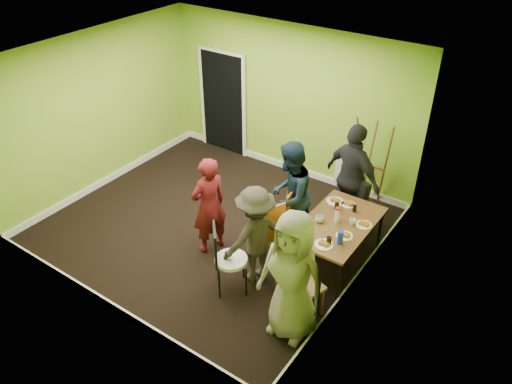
# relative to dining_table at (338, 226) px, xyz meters

# --- Properties ---
(ground) EXTENTS (5.00, 5.00, 0.00)m
(ground) POSITION_rel_dining_table_xyz_m (-2.05, -0.26, -0.70)
(ground) COLOR black
(ground) RESTS_ON ground
(room_walls) EXTENTS (5.04, 4.54, 2.82)m
(room_walls) POSITION_rel_dining_table_xyz_m (-2.07, -0.22, 0.29)
(room_walls) COLOR #95B82F
(room_walls) RESTS_ON ground
(dining_table) EXTENTS (0.90, 1.50, 0.75)m
(dining_table) POSITION_rel_dining_table_xyz_m (0.00, 0.00, 0.00)
(dining_table) COLOR black
(dining_table) RESTS_ON ground
(chair_left_far) EXTENTS (0.48, 0.48, 1.02)m
(chair_left_far) POSITION_rel_dining_table_xyz_m (-0.64, 0.00, -0.12)
(chair_left_far) COLOR #C66312
(chair_left_far) RESTS_ON ground
(chair_left_near) EXTENTS (0.57, 0.57, 1.06)m
(chair_left_near) POSITION_rel_dining_table_xyz_m (-0.62, -0.62, -0.10)
(chair_left_near) COLOR #C66312
(chair_left_near) RESTS_ON ground
(chair_back_end) EXTENTS (0.52, 0.56, 0.93)m
(chair_back_end) POSITION_rel_dining_table_xyz_m (-0.15, 0.89, -0.04)
(chair_back_end) COLOR #C66312
(chair_back_end) RESTS_ON ground
(chair_front_end) EXTENTS (0.54, 0.54, 1.04)m
(chair_front_end) POSITION_rel_dining_table_xyz_m (0.08, -1.21, -0.11)
(chair_front_end) COLOR #C66312
(chair_front_end) RESTS_ON ground
(chair_bentwood) EXTENTS (0.57, 0.57, 1.04)m
(chair_bentwood) POSITION_rel_dining_table_xyz_m (-1.01, -1.30, -0.12)
(chair_bentwood) COLOR black
(chair_bentwood) RESTS_ON ground
(easel) EXTENTS (0.65, 0.62, 1.63)m
(easel) POSITION_rel_dining_table_xyz_m (-0.25, 1.71, 0.11)
(easel) COLOR brown
(easel) RESTS_ON ground
(plate_near_left) EXTENTS (0.26, 0.26, 0.01)m
(plate_near_left) POSITION_rel_dining_table_xyz_m (-0.28, 0.45, 0.06)
(plate_near_left) COLOR white
(plate_near_left) RESTS_ON dining_table
(plate_near_right) EXTENTS (0.26, 0.26, 0.01)m
(plate_near_right) POSITION_rel_dining_table_xyz_m (-0.32, -0.38, 0.06)
(plate_near_right) COLOR white
(plate_near_right) RESTS_ON dining_table
(plate_far_back) EXTENTS (0.21, 0.21, 0.01)m
(plate_far_back) POSITION_rel_dining_table_xyz_m (-0.08, 0.49, 0.06)
(plate_far_back) COLOR white
(plate_far_back) RESTS_ON dining_table
(plate_far_front) EXTENTS (0.26, 0.26, 0.01)m
(plate_far_front) POSITION_rel_dining_table_xyz_m (0.07, -0.55, 0.06)
(plate_far_front) COLOR white
(plate_far_front) RESTS_ON dining_table
(plate_wall_back) EXTENTS (0.23, 0.23, 0.01)m
(plate_wall_back) POSITION_rel_dining_table_xyz_m (0.32, 0.16, 0.06)
(plate_wall_back) COLOR white
(plate_wall_back) RESTS_ON dining_table
(plate_wall_front) EXTENTS (0.23, 0.23, 0.01)m
(plate_wall_front) POSITION_rel_dining_table_xyz_m (0.21, -0.22, 0.06)
(plate_wall_front) COLOR white
(plate_wall_front) RESTS_ON dining_table
(thermos) EXTENTS (0.07, 0.07, 0.21)m
(thermos) POSITION_rel_dining_table_xyz_m (-0.03, 0.02, 0.16)
(thermos) COLOR white
(thermos) RESTS_ON dining_table
(blue_bottle) EXTENTS (0.08, 0.08, 0.20)m
(blue_bottle) POSITION_rel_dining_table_xyz_m (0.22, -0.39, 0.15)
(blue_bottle) COLOR #1930C1
(blue_bottle) RESTS_ON dining_table
(orange_bottle) EXTENTS (0.04, 0.04, 0.08)m
(orange_bottle) POSITION_rel_dining_table_xyz_m (-0.11, 0.25, 0.10)
(orange_bottle) COLOR #C66312
(orange_bottle) RESTS_ON dining_table
(glass_mid) EXTENTS (0.07, 0.07, 0.11)m
(glass_mid) POSITION_rel_dining_table_xyz_m (-0.17, 0.29, 0.11)
(glass_mid) COLOR black
(glass_mid) RESTS_ON dining_table
(glass_back) EXTENTS (0.06, 0.06, 0.11)m
(glass_back) POSITION_rel_dining_table_xyz_m (0.07, 0.38, 0.11)
(glass_back) COLOR black
(glass_back) RESTS_ON dining_table
(glass_front) EXTENTS (0.07, 0.07, 0.11)m
(glass_front) POSITION_rel_dining_table_xyz_m (0.11, -0.49, 0.11)
(glass_front) COLOR black
(glass_front) RESTS_ON dining_table
(cup_a) EXTENTS (0.12, 0.12, 0.09)m
(cup_a) POSITION_rel_dining_table_xyz_m (-0.23, -0.13, 0.10)
(cup_a) COLOR white
(cup_a) RESTS_ON dining_table
(cup_b) EXTENTS (0.09, 0.09, 0.09)m
(cup_b) POSITION_rel_dining_table_xyz_m (0.17, 0.08, 0.10)
(cup_b) COLOR white
(cup_b) RESTS_ON dining_table
(person_standing) EXTENTS (0.54, 0.67, 1.58)m
(person_standing) POSITION_rel_dining_table_xyz_m (-1.73, -0.75, 0.09)
(person_standing) COLOR #580F13
(person_standing) RESTS_ON ground
(person_left_far) EXTENTS (0.78, 0.93, 1.72)m
(person_left_far) POSITION_rel_dining_table_xyz_m (-0.84, 0.06, 0.17)
(person_left_far) COLOR black
(person_left_far) RESTS_ON ground
(person_left_near) EXTENTS (0.89, 1.10, 1.49)m
(person_left_near) POSITION_rel_dining_table_xyz_m (-0.80, -0.89, 0.05)
(person_left_near) COLOR #2E281E
(person_left_near) RESTS_ON ground
(person_back_end) EXTENTS (1.14, 0.76, 1.80)m
(person_back_end) POSITION_rel_dining_table_xyz_m (-0.27, 0.99, 0.20)
(person_back_end) COLOR black
(person_back_end) RESTS_ON ground
(person_front_end) EXTENTS (0.88, 0.58, 1.79)m
(person_front_end) POSITION_rel_dining_table_xyz_m (0.12, -1.44, 0.20)
(person_front_end) COLOR gray
(person_front_end) RESTS_ON ground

